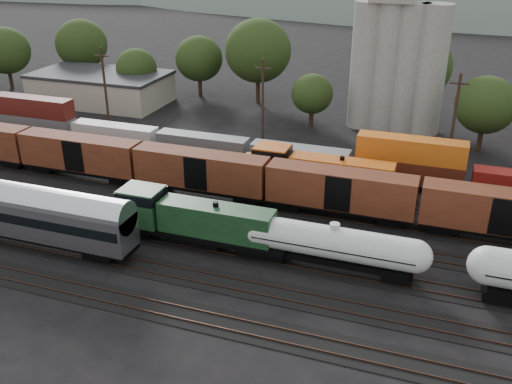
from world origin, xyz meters
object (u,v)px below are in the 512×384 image
(green_locomotive, at_px, (185,218))
(tank_car_a, at_px, (334,245))
(orange_locomotive, at_px, (313,171))
(grain_silo, at_px, (397,52))
(passenger_coach, at_px, (7,207))

(green_locomotive, bearing_deg, tank_car_a, 0.00)
(green_locomotive, height_order, orange_locomotive, green_locomotive)
(orange_locomotive, bearing_deg, tank_car_a, -69.43)
(grain_silo, bearing_deg, orange_locomotive, -101.67)
(tank_car_a, height_order, grain_silo, grain_silo)
(passenger_coach, xyz_separation_m, orange_locomotive, (24.18, 20.00, -0.91))
(tank_car_a, height_order, orange_locomotive, orange_locomotive)
(tank_car_a, height_order, passenger_coach, passenger_coach)
(grain_silo, bearing_deg, green_locomotive, -108.55)
(green_locomotive, distance_m, orange_locomotive, 17.18)
(orange_locomotive, bearing_deg, grain_silo, 78.33)
(tank_car_a, bearing_deg, orange_locomotive, 110.57)
(tank_car_a, distance_m, orange_locomotive, 16.02)
(tank_car_a, relative_size, passenger_coach, 0.63)
(tank_car_a, xyz_separation_m, grain_silo, (-0.26, 41.00, 8.69))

